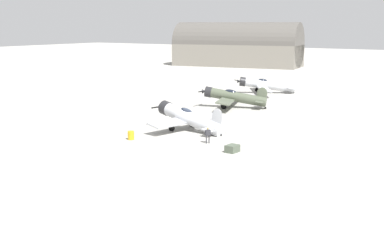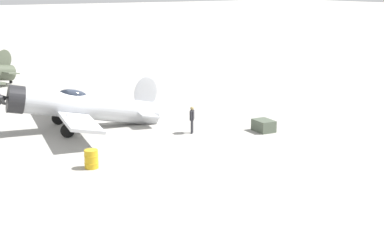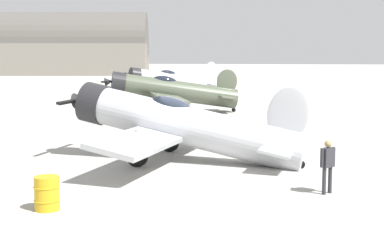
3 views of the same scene
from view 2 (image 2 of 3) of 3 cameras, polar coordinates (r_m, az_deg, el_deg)
name	(u,v)px [view 2 (image 2 of 3)]	position (r m, az deg, el deg)	size (l,w,h in m)	color
ground_plane	(89,128)	(35.05, -10.36, -1.32)	(400.00, 400.00, 0.00)	#A8A59E
airplane_foreground	(80,106)	(34.64, -11.25, 0.85)	(10.24, 9.72, 3.31)	#B7BABF
ground_crew_mechanic	(192,117)	(33.12, 0.00, -0.22)	(0.49, 0.45, 1.60)	#2D2D33
equipment_crate	(264,126)	(33.97, 7.25, -1.07)	(1.36, 1.06, 0.69)	#4C5647
fuel_drum	(91,159)	(27.47, -10.13, -4.39)	(0.70, 0.70, 0.91)	gold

